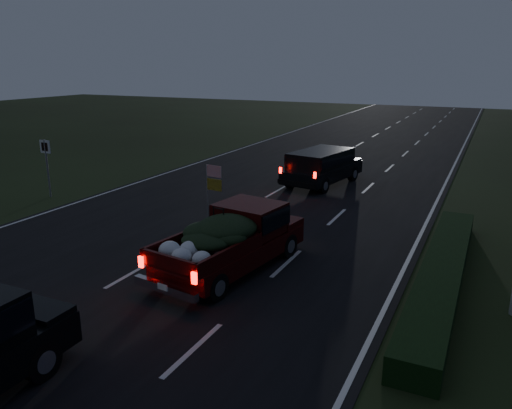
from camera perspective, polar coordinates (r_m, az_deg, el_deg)
The scene contains 6 objects.
ground at distance 14.37m, azimuth -13.97°, elevation -7.68°, with size 120.00×120.00×0.00m, color black.
road_asphalt at distance 14.37m, azimuth -13.97°, elevation -7.64°, with size 14.00×120.00×0.02m, color black.
hedge_row at distance 14.09m, azimuth 20.49°, elevation -7.40°, with size 1.00×10.00×0.60m, color black.
route_sign at distance 23.12m, azimuth -22.83°, elevation 4.78°, with size 0.55×0.08×2.50m.
pickup_truck at distance 13.92m, azimuth -2.76°, elevation -3.67°, with size 2.58×5.19×2.61m.
lead_suv at distance 23.84m, azimuth 7.49°, elevation 4.64°, with size 2.75×4.97×1.35m.
Camera 1 is at (8.62, -10.01, 5.65)m, focal length 35.00 mm.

